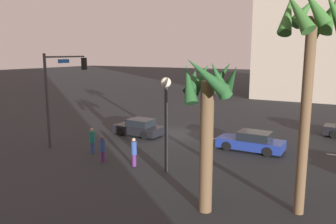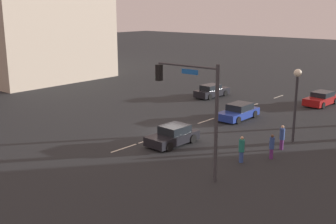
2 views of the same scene
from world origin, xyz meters
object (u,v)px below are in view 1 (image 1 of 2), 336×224
building_0 (323,19)px  traffic_signal (61,84)px  car_1 (251,142)px  pedestrian_2 (134,151)px  palm_tree_1 (208,103)px  streetlamp (166,105)px  palm_tree_0 (310,45)px  pedestrian_1 (102,148)px  car_2 (139,128)px  pedestrian_0 (92,140)px

building_0 → traffic_signal: bearing=69.7°
car_1 → pedestrian_2: pedestrian_2 is taller
car_1 → palm_tree_1: (-0.86, 9.90, 4.08)m
building_0 → streetlamp: bearing=83.6°
pedestrian_2 → building_0: (-5.84, -40.70, 10.81)m
palm_tree_0 → building_0: building_0 is taller
car_1 → building_0: (-0.67, -34.00, 11.10)m
traffic_signal → car_1: bearing=-158.7°
streetlamp → pedestrian_1: streetlamp is taller
streetlamp → building_0: 41.48m
traffic_signal → palm_tree_0: palm_tree_0 is taller
traffic_signal → pedestrian_2: traffic_signal is taller
car_2 → streetlamp: size_ratio=0.76×
streetlamp → pedestrian_1: (4.25, 0.49, -2.96)m
pedestrian_0 → pedestrian_2: size_ratio=0.99×
pedestrian_1 → palm_tree_0: 13.20m
car_1 → car_2: (9.23, 0.26, 0.00)m
car_1 → pedestrian_1: pedestrian_1 is taller
palm_tree_0 → building_0: size_ratio=0.39×
traffic_signal → building_0: building_0 is taller
car_1 → pedestrian_0: (9.16, 5.91, 0.28)m
car_1 → pedestrian_1: bearing=43.9°
streetlamp → palm_tree_0: size_ratio=0.59×
car_1 → palm_tree_0: bearing=117.9°
car_2 → palm_tree_0: (-13.56, 7.92, 6.37)m
pedestrian_0 → palm_tree_1: (-10.02, 3.99, 3.80)m
pedestrian_0 → palm_tree_1: 11.43m
traffic_signal → building_0: 41.93m
traffic_signal → pedestrian_1: 6.89m
traffic_signal → palm_tree_1: size_ratio=1.00×
car_2 → streetlamp: streetlamp is taller
pedestrian_0 → pedestrian_2: (-3.99, 0.78, 0.01)m
pedestrian_0 → building_0: 42.51m
pedestrian_0 → palm_tree_0: palm_tree_0 is taller
traffic_signal → building_0: size_ratio=0.28×
pedestrian_2 → palm_tree_1: (-6.03, 3.20, 3.79)m
car_2 → palm_tree_1: 14.53m
car_1 → car_2: bearing=1.6°
building_0 → car_2: bearing=72.7°
streetlamp → pedestrian_2: (2.12, 0.14, -2.92)m
streetlamp → pedestrian_0: size_ratio=3.12×
car_1 → building_0: building_0 is taller
pedestrian_2 → palm_tree_1: 7.81m
pedestrian_1 → building_0: building_0 is taller
car_2 → traffic_signal: size_ratio=0.62×
car_1 → palm_tree_1: palm_tree_1 is taller
traffic_signal → palm_tree_1: bearing=160.4°
car_2 → streetlamp: bearing=134.5°
car_1 → palm_tree_1: size_ratio=0.67×
palm_tree_1 → building_0: 44.46m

